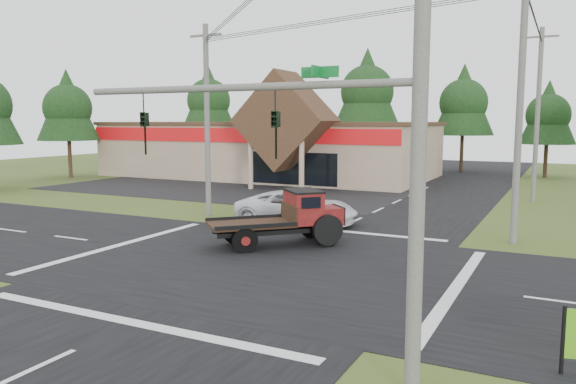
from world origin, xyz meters
The scene contains 18 objects.
ground centered at (0.00, 0.00, 0.00)m, with size 120.00×120.00×0.00m, color #3B4F1C.
road_ns centered at (0.00, 0.00, 0.01)m, with size 12.00×120.00×0.02m, color black.
road_ew centered at (0.00, 0.00, 0.01)m, with size 120.00×12.00×0.02m, color black.
parking_apron centered at (-14.00, 19.00, 0.01)m, with size 28.00×14.00×0.02m, color black.
cvs_building centered at (-15.70, 29.57, 2.78)m, with size 30.40×18.20×9.19m.
traffic_signal_mast centered at (5.82, -7.50, 4.43)m, with size 8.12×0.24×7.00m.
utility_pole_nr centered at (7.50, -7.50, 5.64)m, with size 2.00×0.30×11.00m.
utility_pole_nw centered at (-8.00, 8.00, 5.39)m, with size 2.00×0.30×10.50m.
utility_pole_ne centered at (8.00, 8.00, 5.89)m, with size 2.00×0.30×11.50m.
utility_pole_n centered at (8.00, 22.00, 5.74)m, with size 2.00×0.30×11.20m.
tree_row_a centered at (-30.00, 40.00, 8.05)m, with size 6.72×6.72×12.12m.
tree_row_b centered at (-20.00, 42.00, 6.70)m, with size 5.60×5.60×10.10m.
tree_row_c centered at (-10.00, 41.00, 8.72)m, with size 7.28×7.28×13.13m.
tree_row_d centered at (0.00, 42.00, 7.38)m, with size 6.16×6.16×11.11m.
tree_row_e centered at (8.00, 40.00, 6.03)m, with size 5.04×5.04×9.09m.
tree_side_w centered at (-32.00, 20.00, 6.70)m, with size 5.60×5.60×10.10m.
antique_flatbed_truck centered at (-0.94, 2.96, 1.20)m, with size 2.19×5.74×2.40m, color #500B0C, non-canonical shape.
white_pickup centered at (-2.38, 7.79, 0.87)m, with size 2.87×6.23×1.73m, color white.
Camera 1 is at (10.00, -17.85, 5.29)m, focal length 35.00 mm.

